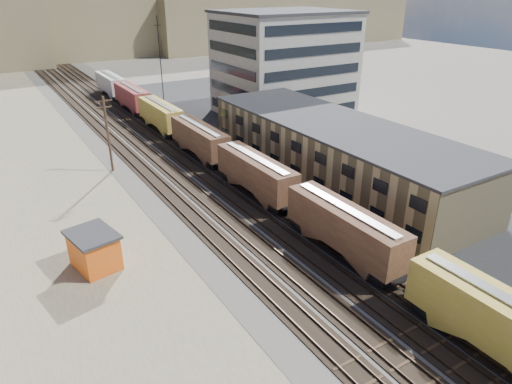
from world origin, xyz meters
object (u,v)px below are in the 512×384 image
utility_pole_north (108,133)px  maintenance_shed (94,250)px  parked_car_white (471,205)px  parked_car_blue (262,109)px  freight_train (225,154)px

utility_pole_north → maintenance_shed: (-7.55, -21.77, -3.59)m
parked_car_white → parked_car_blue: bearing=90.2°
parked_car_blue → freight_train: bearing=-155.2°
freight_train → maintenance_shed: 23.78m
freight_train → maintenance_shed: bearing=-146.7°
utility_pole_north → parked_car_blue: (32.91, 14.77, -4.45)m
utility_pole_north → parked_car_blue: size_ratio=1.63×
maintenance_shed → parked_car_blue: 54.52m
utility_pole_north → maintenance_shed: size_ratio=1.94×
utility_pole_north → parked_car_white: 44.39m
freight_train → parked_car_white: freight_train is taller
freight_train → parked_car_blue: (20.61, 23.49, -1.94)m
parked_car_white → maintenance_shed: bearing=168.0°
parked_car_white → utility_pole_north: bearing=136.6°
freight_train → utility_pole_north: utility_pole_north is taller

